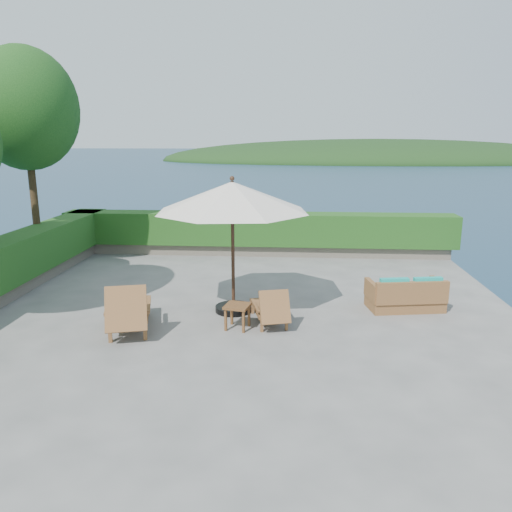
# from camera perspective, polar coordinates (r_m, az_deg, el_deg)

# --- Properties ---
(ground) EXTENTS (12.00, 12.00, 0.00)m
(ground) POSITION_cam_1_polar(r_m,az_deg,el_deg) (10.73, -1.92, -6.68)
(ground) COLOR gray
(ground) RESTS_ON ground
(foundation) EXTENTS (12.00, 12.00, 3.00)m
(foundation) POSITION_cam_1_polar(r_m,az_deg,el_deg) (11.36, -1.86, -14.05)
(foundation) COLOR #504940
(foundation) RESTS_ON ocean
(ocean) EXTENTS (600.00, 600.00, 0.00)m
(ocean) POSITION_cam_1_polar(r_m,az_deg,el_deg) (12.09, -1.80, -20.16)
(ocean) COLOR navy
(ocean) RESTS_ON ground
(offshore_island) EXTENTS (126.00, 57.60, 12.60)m
(offshore_island) POSITION_cam_1_polar(r_m,az_deg,el_deg) (152.06, 13.44, 10.53)
(offshore_island) COLOR black
(offshore_island) RESTS_ON ocean
(planter_wall_far) EXTENTS (12.00, 0.60, 0.36)m
(planter_wall_far) POSITION_cam_1_polar(r_m,az_deg,el_deg) (16.04, 0.18, 0.79)
(planter_wall_far) COLOR gray
(planter_wall_far) RESTS_ON ground
(hedge_far) EXTENTS (12.40, 0.90, 1.00)m
(hedge_far) POSITION_cam_1_polar(r_m,az_deg,el_deg) (15.91, 0.18, 3.14)
(hedge_far) COLOR #1D4313
(hedge_far) RESTS_ON planter_wall_far
(tree_far) EXTENTS (2.80, 2.80, 6.03)m
(tree_far) POSITION_cam_1_polar(r_m,az_deg,el_deg) (15.02, -24.90, 14.96)
(tree_far) COLOR #45331A
(tree_far) RESTS_ON ground
(patio_umbrella) EXTENTS (4.03, 4.03, 2.92)m
(patio_umbrella) POSITION_cam_1_polar(r_m,az_deg,el_deg) (10.35, -2.72, 6.63)
(patio_umbrella) COLOR black
(patio_umbrella) RESTS_ON ground
(lounge_left) EXTENTS (1.18, 1.95, 1.05)m
(lounge_left) POSITION_cam_1_polar(r_m,az_deg,el_deg) (10.01, -14.36, -5.96)
(lounge_left) COLOR brown
(lounge_left) RESTS_ON ground
(lounge_right) EXTENTS (0.91, 1.52, 0.82)m
(lounge_right) POSITION_cam_1_polar(r_m,az_deg,el_deg) (10.10, 1.62, -5.93)
(lounge_right) COLOR brown
(lounge_right) RESTS_ON ground
(side_table) EXTENTS (0.55, 0.55, 0.50)m
(side_table) POSITION_cam_1_polar(r_m,az_deg,el_deg) (9.84, -2.14, -6.07)
(side_table) COLOR brown
(side_table) RESTS_ON ground
(wicker_loveseat) EXTENTS (1.72, 1.07, 0.79)m
(wicker_loveseat) POSITION_cam_1_polar(r_m,az_deg,el_deg) (11.40, 16.75, -4.43)
(wicker_loveseat) COLOR brown
(wicker_loveseat) RESTS_ON ground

